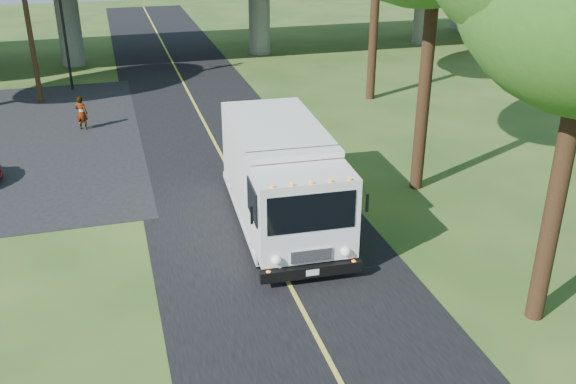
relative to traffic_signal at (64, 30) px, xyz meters
name	(u,v)px	position (x,y,z in m)	size (l,w,h in m)	color
ground	(341,384)	(6.00, -26.00, -3.20)	(120.00, 120.00, 0.00)	#2A4D1B
road	(242,195)	(6.00, -16.00, -3.19)	(7.00, 90.00, 0.02)	black
lane_line	(242,195)	(6.00, -16.00, -3.17)	(0.12, 90.00, 0.01)	gold
traffic_signal	(64,30)	(0.00, 0.00, 0.00)	(0.18, 0.22, 5.20)	black
utility_pole	(26,10)	(-1.50, -2.00, 1.40)	(1.60, 0.26, 9.00)	#472D19
step_van	(281,175)	(6.75, -18.48, -1.49)	(3.11, 7.62, 3.15)	white
pedestrian	(82,113)	(0.61, -7.08, -2.43)	(0.56, 0.37, 1.54)	gray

